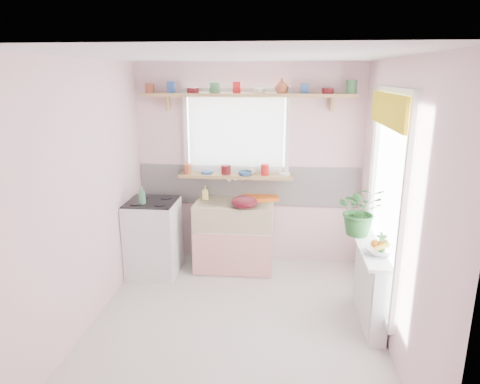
# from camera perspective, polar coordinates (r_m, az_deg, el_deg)

# --- Properties ---
(room) EXTENTS (3.20, 3.20, 3.20)m
(room) POSITION_cam_1_polar(r_m,az_deg,el_deg) (4.61, 8.64, 2.92)
(room) COLOR beige
(room) RESTS_ON ground
(sink_unit) EXTENTS (0.95, 0.65, 1.11)m
(sink_unit) POSITION_cam_1_polar(r_m,az_deg,el_deg) (5.32, -0.78, -5.75)
(sink_unit) COLOR white
(sink_unit) RESTS_ON ground
(cooker) EXTENTS (0.58, 0.58, 0.93)m
(cooker) POSITION_cam_1_polar(r_m,az_deg,el_deg) (5.28, -11.44, -5.93)
(cooker) COLOR white
(cooker) RESTS_ON ground
(radiator_ledge) EXTENTS (0.22, 0.95, 0.78)m
(radiator_ledge) POSITION_cam_1_polar(r_m,az_deg,el_deg) (4.40, 17.03, -11.73)
(radiator_ledge) COLOR white
(radiator_ledge) RESTS_ON ground
(windowsill) EXTENTS (1.40, 0.22, 0.04)m
(windowsill) POSITION_cam_1_polar(r_m,az_deg,el_deg) (5.29, -0.58, 2.15)
(windowsill) COLOR tan
(windowsill) RESTS_ON room
(pine_shelf) EXTENTS (2.52, 0.24, 0.04)m
(pine_shelf) POSITION_cam_1_polar(r_m,az_deg,el_deg) (5.13, 1.08, 12.81)
(pine_shelf) COLOR tan
(pine_shelf) RESTS_ON room
(shelf_crockery) EXTENTS (2.47, 0.11, 0.12)m
(shelf_crockery) POSITION_cam_1_polar(r_m,az_deg,el_deg) (5.13, 0.82, 13.64)
(shelf_crockery) COLOR #A55133
(shelf_crockery) RESTS_ON pine_shelf
(sill_crockery) EXTENTS (1.35, 0.11, 0.12)m
(sill_crockery) POSITION_cam_1_polar(r_m,az_deg,el_deg) (5.28, -1.12, 2.95)
(sill_crockery) COLOR #A55133
(sill_crockery) RESTS_ON windowsill
(dish_tray) EXTENTS (0.47, 0.40, 0.04)m
(dish_tray) POSITION_cam_1_polar(r_m,az_deg,el_deg) (5.35, 2.80, -0.69)
(dish_tray) COLOR orange
(dish_tray) RESTS_ON sink_unit
(colander) EXTENTS (0.32, 0.32, 0.14)m
(colander) POSITION_cam_1_polar(r_m,az_deg,el_deg) (4.97, 0.59, -1.35)
(colander) COLOR #520E17
(colander) RESTS_ON sink_unit
(jade_plant) EXTENTS (0.48, 0.42, 0.52)m
(jade_plant) POSITION_cam_1_polar(r_m,az_deg,el_deg) (4.47, 15.78, -2.36)
(jade_plant) COLOR #245A26
(jade_plant) RESTS_ON radiator_ledge
(fruit_bowl) EXTENTS (0.29, 0.29, 0.07)m
(fruit_bowl) POSITION_cam_1_polar(r_m,az_deg,el_deg) (4.12, 18.26, -7.44)
(fruit_bowl) COLOR silver
(fruit_bowl) RESTS_ON radiator_ledge
(herb_pot) EXTENTS (0.12, 0.10, 0.21)m
(herb_pot) POSITION_cam_1_polar(r_m,az_deg,el_deg) (4.09, 18.35, -6.55)
(herb_pot) COLOR #2B5B24
(herb_pot) RESTS_ON radiator_ledge
(soap_bottle_sink) EXTENTS (0.09, 0.09, 0.17)m
(soap_bottle_sink) POSITION_cam_1_polar(r_m,az_deg,el_deg) (5.34, -4.65, -0.06)
(soap_bottle_sink) COLOR #FFEE71
(soap_bottle_sink) RESTS_ON sink_unit
(sill_cup) EXTENTS (0.15, 0.15, 0.09)m
(sill_cup) POSITION_cam_1_polar(r_m,az_deg,el_deg) (5.32, 1.55, 2.94)
(sill_cup) COLOR #F1E2D1
(sill_cup) RESTS_ON windowsill
(sill_bowl) EXTENTS (0.20, 0.20, 0.05)m
(sill_bowl) POSITION_cam_1_polar(r_m,az_deg,el_deg) (5.21, 0.70, 2.48)
(sill_bowl) COLOR #2E5C98
(sill_bowl) RESTS_ON windowsill
(shelf_vase) EXTENTS (0.21, 0.21, 0.17)m
(shelf_vase) POSITION_cam_1_polar(r_m,az_deg,el_deg) (5.17, 5.57, 13.93)
(shelf_vase) COLOR #AC5B35
(shelf_vase) RESTS_ON pine_shelf
(cooker_bottle) EXTENTS (0.10, 0.10, 0.22)m
(cooker_bottle) POSITION_cam_1_polar(r_m,az_deg,el_deg) (5.01, -12.94, -0.40)
(cooker_bottle) COLOR #468C5D
(cooker_bottle) RESTS_ON cooker
(fruit) EXTENTS (0.20, 0.14, 0.10)m
(fruit) POSITION_cam_1_polar(r_m,az_deg,el_deg) (4.11, 18.39, -6.65)
(fruit) COLOR orange
(fruit) RESTS_ON fruit_bowl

